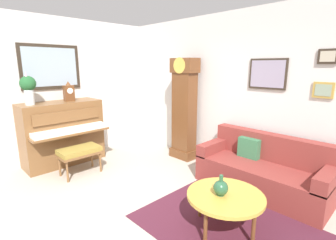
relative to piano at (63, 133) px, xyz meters
name	(u,v)px	position (x,y,z in m)	size (l,w,h in m)	color
ground_plane	(121,216)	(2.23, -0.20, -0.66)	(6.40, 6.00, 0.10)	#B2A899
wall_left	(41,91)	(-0.37, -0.19, 0.80)	(0.13, 4.90, 2.80)	silver
wall_back	(229,92)	(2.25, 2.20, 0.79)	(5.30, 0.13, 2.80)	silver
area_rug	(229,227)	(3.38, 0.55, -0.61)	(2.10, 1.50, 0.01)	#4C1E2D
piano	(63,133)	(0.00, 0.00, 0.00)	(0.87, 1.44, 1.21)	brown
piano_bench	(80,152)	(0.72, -0.02, -0.21)	(0.42, 0.70, 0.48)	brown
grandfather_clock	(184,112)	(1.44, 1.89, 0.35)	(0.52, 0.34, 2.03)	brown
couch	(263,170)	(3.22, 1.73, -0.30)	(1.90, 0.80, 0.84)	maroon
coffee_table	(225,197)	(3.35, 0.49, -0.20)	(0.88, 0.88, 0.45)	gold
mantel_clock	(69,92)	(0.00, 0.18, 0.77)	(0.13, 0.18, 0.38)	brown
flower_vase	(28,87)	(0.00, -0.51, 0.91)	(0.26, 0.26, 0.58)	silver
green_jug	(221,188)	(3.31, 0.44, -0.08)	(0.17, 0.17, 0.24)	#234C33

